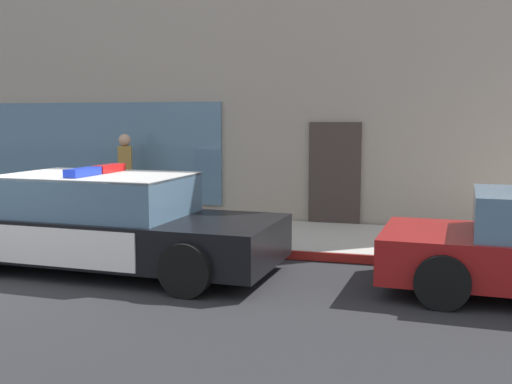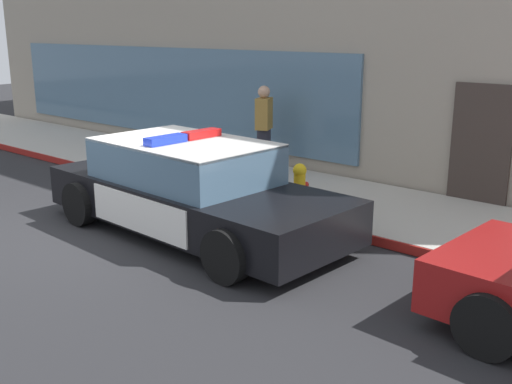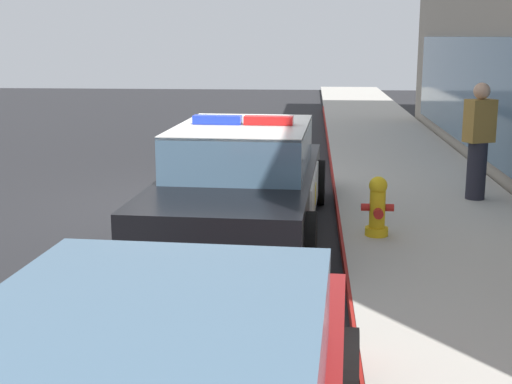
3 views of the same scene
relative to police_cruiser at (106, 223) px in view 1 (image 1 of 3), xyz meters
name	(u,v)px [view 1 (image 1 of 3)]	position (x,y,z in m)	size (l,w,h in m)	color
sidewalk	(113,228)	(-1.35, 2.63, -0.60)	(48.00, 2.65, 0.15)	#B2ADA3
curb_red_paint	(74,242)	(-1.35, 1.29, -0.60)	(28.80, 0.04, 0.14)	maroon
storefront_building	(165,41)	(-3.06, 9.06, 3.72)	(19.22, 10.19, 8.81)	gray
police_cruiser	(106,223)	(0.00, 0.00, 0.00)	(5.00, 2.26, 1.49)	black
fire_hydrant	(195,219)	(0.70, 1.71, -0.18)	(0.34, 0.39, 0.73)	gold
pedestrian_on_sidewalk	(126,176)	(-1.42, 3.34, 0.33)	(0.40, 0.47, 1.71)	#23232D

